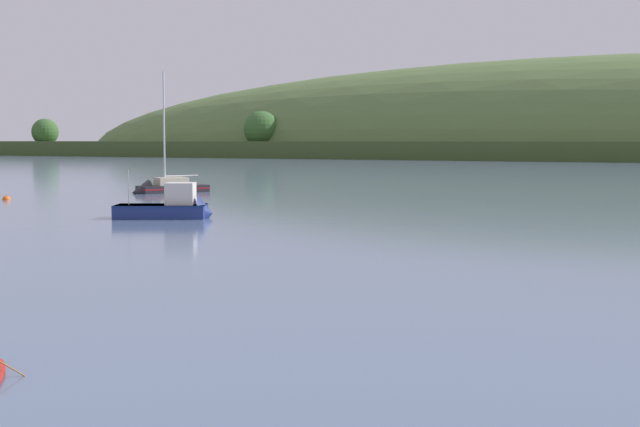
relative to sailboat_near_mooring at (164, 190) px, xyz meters
name	(u,v)px	position (x,y,z in m)	size (l,w,h in m)	color
far_shoreline_hill	(598,157)	(2.78, 215.48, -0.12)	(522.89, 115.21, 64.08)	#3C4E24
sailboat_near_mooring	(164,190)	(0.00, 0.00, 0.00)	(6.02, 8.43, 13.55)	#232328
fishing_boat_moored	(172,210)	(19.31, -23.90, 0.25)	(7.19, 5.51, 4.28)	navy
mooring_buoy_foreground	(6,200)	(-5.99, -15.46, -0.34)	(0.76, 0.76, 0.84)	#EA5B19
mooring_buoy_midchannel	(195,203)	(11.65, -10.66, -0.33)	(0.63, 0.63, 0.71)	red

